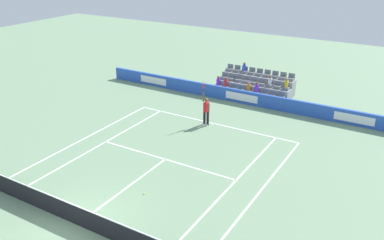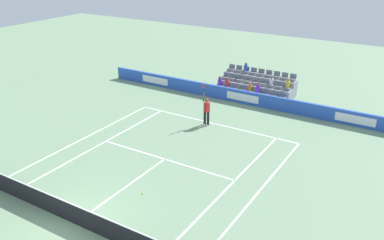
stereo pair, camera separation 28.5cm
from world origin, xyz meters
TOP-DOWN VIEW (x-y plane):
  - ground_plane at (0.00, 0.00)m, footprint 80.00×80.00m
  - line_baseline at (0.00, -11.89)m, footprint 10.97×0.10m
  - line_service at (0.00, -6.40)m, footprint 8.23×0.10m
  - line_centre_service at (0.00, -3.20)m, footprint 0.10×6.40m
  - line_singles_sideline_left at (4.12, -5.95)m, footprint 0.10×11.89m
  - line_singles_sideline_right at (-4.12, -5.95)m, footprint 0.10×11.89m
  - line_doubles_sideline_left at (5.49, -5.95)m, footprint 0.10×11.89m
  - line_doubles_sideline_right at (-5.49, -5.95)m, footprint 0.10×11.89m
  - line_centre_mark at (0.00, -11.79)m, footprint 0.10×0.20m
  - sponsor_barrier at (-0.00, -16.14)m, footprint 22.93×0.22m
  - tennis_net at (0.00, 0.00)m, footprint 11.97×0.10m
  - tennis_player at (0.34, -11.45)m, footprint 0.53×0.37m
  - stadium_stand at (0.00, -18.44)m, footprint 5.58×2.85m
  - loose_tennis_ball at (-1.04, -3.16)m, footprint 0.07×0.07m

SIDE VIEW (x-z plane):
  - ground_plane at x=0.00m, z-range 0.00..0.00m
  - line_baseline at x=0.00m, z-range 0.00..0.01m
  - line_service at x=0.00m, z-range 0.00..0.01m
  - line_centre_service at x=0.00m, z-range 0.00..0.01m
  - line_singles_sideline_left at x=4.12m, z-range 0.00..0.01m
  - line_singles_sideline_right at x=-4.12m, z-range 0.00..0.01m
  - line_doubles_sideline_left at x=5.49m, z-range 0.00..0.01m
  - line_doubles_sideline_right at x=-5.49m, z-range 0.00..0.01m
  - line_centre_mark at x=0.00m, z-range 0.00..0.01m
  - loose_tennis_ball at x=-1.04m, z-range 0.00..0.07m
  - sponsor_barrier at x=0.00m, z-range 0.00..0.94m
  - tennis_net at x=0.00m, z-range -0.04..1.03m
  - stadium_stand at x=0.00m, z-range -0.51..1.60m
  - tennis_player at x=0.34m, z-range -0.43..2.42m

